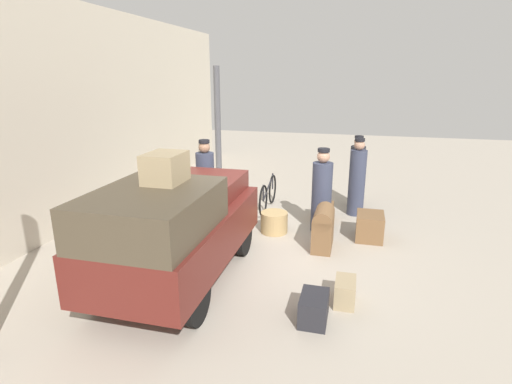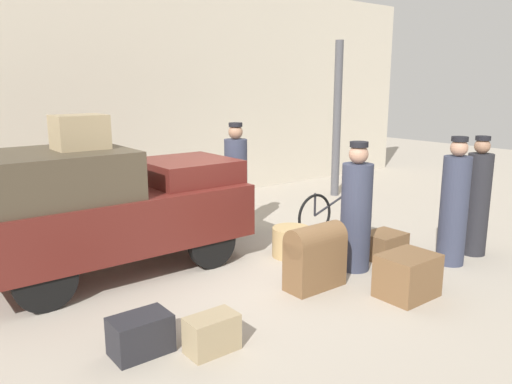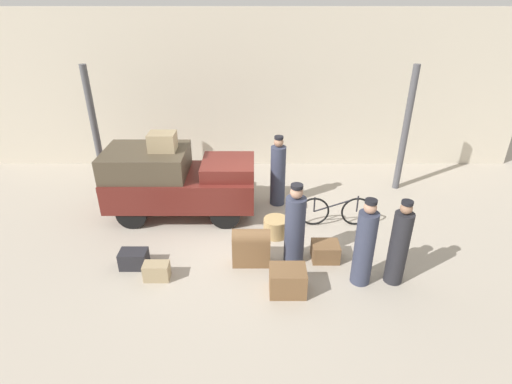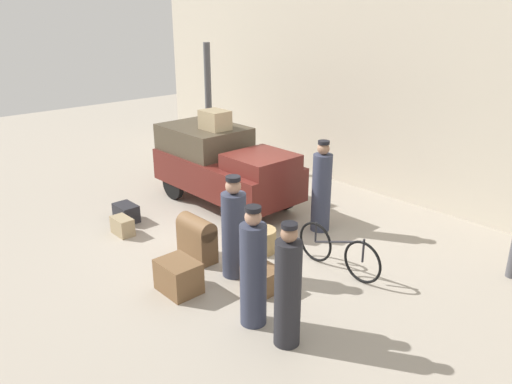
# 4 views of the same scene
# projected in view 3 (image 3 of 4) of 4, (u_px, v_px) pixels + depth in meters

# --- Properties ---
(ground_plane) EXTENTS (30.00, 30.00, 0.00)m
(ground_plane) POSITION_uv_depth(u_px,v_px,m) (247.00, 233.00, 9.01)
(ground_plane) COLOR #A89E8E
(station_building_facade) EXTENTS (16.00, 0.15, 4.50)m
(station_building_facade) POSITION_uv_depth(u_px,v_px,m) (249.00, 91.00, 11.60)
(station_building_facade) COLOR beige
(station_building_facade) RESTS_ON ground
(canopy_pillar_left) EXTENTS (0.18, 0.18, 3.31)m
(canopy_pillar_left) POSITION_uv_depth(u_px,v_px,m) (94.00, 130.00, 10.32)
(canopy_pillar_left) COLOR #4C4C51
(canopy_pillar_left) RESTS_ON ground
(canopy_pillar_right) EXTENTS (0.18, 0.18, 3.31)m
(canopy_pillar_right) POSITION_uv_depth(u_px,v_px,m) (405.00, 130.00, 10.33)
(canopy_pillar_right) COLOR #4C4C51
(canopy_pillar_right) RESTS_ON ground
(truck) EXTENTS (3.44, 1.57, 1.64)m
(truck) POSITION_uv_depth(u_px,v_px,m) (176.00, 179.00, 9.43)
(truck) COLOR black
(truck) RESTS_ON ground
(bicycle) EXTENTS (1.69, 0.04, 0.76)m
(bicycle) POSITION_uv_depth(u_px,v_px,m) (335.00, 211.00, 9.18)
(bicycle) COLOR black
(bicycle) RESTS_ON ground
(wicker_basket) EXTENTS (0.54, 0.54, 0.42)m
(wicker_basket) POSITION_uv_depth(u_px,v_px,m) (275.00, 227.00, 8.86)
(wicker_basket) COLOR tan
(wicker_basket) RESTS_ON ground
(porter_carrying_trunk) EXTENTS (0.37, 0.37, 1.81)m
(porter_carrying_trunk) POSITION_uv_depth(u_px,v_px,m) (277.00, 174.00, 9.90)
(porter_carrying_trunk) COLOR #33384C
(porter_carrying_trunk) RESTS_ON ground
(porter_with_bicycle) EXTENTS (0.35, 0.35, 1.71)m
(porter_with_bicycle) POSITION_uv_depth(u_px,v_px,m) (398.00, 246.00, 7.22)
(porter_with_bicycle) COLOR #232328
(porter_with_bicycle) RESTS_ON ground
(conductor_in_dark_uniform) EXTENTS (0.40, 0.40, 1.70)m
(conductor_in_dark_uniform) POSITION_uv_depth(u_px,v_px,m) (294.00, 227.00, 7.80)
(conductor_in_dark_uniform) COLOR #33384C
(conductor_in_dark_uniform) RESTS_ON ground
(porter_lifting_near_truck) EXTENTS (0.37, 0.37, 1.75)m
(porter_lifting_near_truck) POSITION_uv_depth(u_px,v_px,m) (364.00, 246.00, 7.20)
(porter_lifting_near_truck) COLOR #33384C
(porter_lifting_near_truck) RESTS_ON ground
(suitcase_tan_flat) EXTENTS (0.48, 0.28, 0.35)m
(suitcase_tan_flat) POSITION_uv_depth(u_px,v_px,m) (156.00, 271.00, 7.54)
(suitcase_tan_flat) COLOR #9E8966
(suitcase_tan_flat) RESTS_ON ground
(suitcase_black_upright) EXTENTS (0.66, 0.51, 0.50)m
(suitcase_black_upright) POSITION_uv_depth(u_px,v_px,m) (287.00, 281.00, 7.18)
(suitcase_black_upright) COLOR brown
(suitcase_black_upright) RESTS_ON ground
(trunk_umber_medium) EXTENTS (0.54, 0.45, 0.37)m
(trunk_umber_medium) POSITION_uv_depth(u_px,v_px,m) (325.00, 251.00, 8.09)
(trunk_umber_medium) COLOR brown
(trunk_umber_medium) RESTS_ON ground
(trunk_large_brown) EXTENTS (0.54, 0.35, 0.36)m
(trunk_large_brown) POSITION_uv_depth(u_px,v_px,m) (133.00, 259.00, 7.87)
(trunk_large_brown) COLOR #232328
(trunk_large_brown) RESTS_ON ground
(trunk_barrel_dark) EXTENTS (0.74, 0.35, 0.79)m
(trunk_barrel_dark) POSITION_uv_depth(u_px,v_px,m) (251.00, 246.00, 7.85)
(trunk_barrel_dark) COLOR brown
(trunk_barrel_dark) RESTS_ON ground
(trunk_on_truck_roof) EXTENTS (0.60, 0.48, 0.41)m
(trunk_on_truck_roof) POSITION_uv_depth(u_px,v_px,m) (162.00, 142.00, 9.00)
(trunk_on_truck_roof) COLOR #9E8966
(trunk_on_truck_roof) RESTS_ON truck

